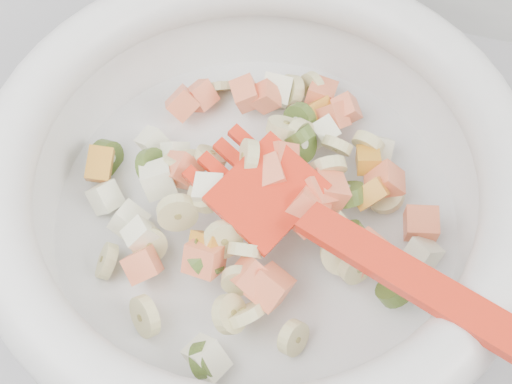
# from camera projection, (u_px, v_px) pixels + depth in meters

# --- Properties ---
(mixing_bowl) EXTENTS (0.42, 0.37, 0.12)m
(mixing_bowl) POSITION_uv_depth(u_px,v_px,m) (257.00, 185.00, 0.48)
(mixing_bowl) COLOR silver
(mixing_bowl) RESTS_ON counter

